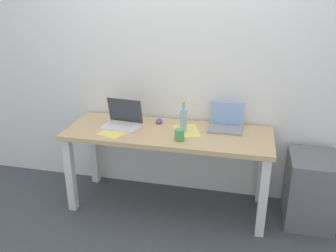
{
  "coord_description": "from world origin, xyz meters",
  "views": [
    {
      "loc": [
        0.65,
        -2.83,
        1.95
      ],
      "look_at": [
        0.0,
        0.0,
        0.8
      ],
      "focal_mm": 38.44,
      "sensor_mm": 36.0,
      "label": 1
    }
  ],
  "objects_px": {
    "desk": "(168,142)",
    "laptop_right": "(226,123)",
    "computer_mouse": "(159,121)",
    "beer_bottle": "(183,120)",
    "coffee_mug": "(179,135)",
    "filing_cabinet": "(310,189)",
    "laptop_left": "(122,121)"
  },
  "relations": [
    {
      "from": "laptop_left",
      "to": "beer_bottle",
      "type": "height_order",
      "value": "beer_bottle"
    },
    {
      "from": "desk",
      "to": "laptop_right",
      "type": "height_order",
      "value": "laptop_right"
    },
    {
      "from": "laptop_left",
      "to": "laptop_right",
      "type": "distance_m",
      "value": 0.92
    },
    {
      "from": "beer_bottle",
      "to": "filing_cabinet",
      "type": "relative_size",
      "value": 0.45
    },
    {
      "from": "laptop_left",
      "to": "computer_mouse",
      "type": "relative_size",
      "value": 3.46
    },
    {
      "from": "desk",
      "to": "laptop_left",
      "type": "bearing_deg",
      "value": 176.83
    },
    {
      "from": "coffee_mug",
      "to": "desk",
      "type": "bearing_deg",
      "value": 129.04
    },
    {
      "from": "laptop_right",
      "to": "computer_mouse",
      "type": "relative_size",
      "value": 3.0
    },
    {
      "from": "laptop_right",
      "to": "computer_mouse",
      "type": "bearing_deg",
      "value": 178.28
    },
    {
      "from": "desk",
      "to": "beer_bottle",
      "type": "relative_size",
      "value": 6.62
    },
    {
      "from": "laptop_left",
      "to": "filing_cabinet",
      "type": "bearing_deg",
      "value": 1.0
    },
    {
      "from": "laptop_left",
      "to": "filing_cabinet",
      "type": "height_order",
      "value": "laptop_left"
    },
    {
      "from": "coffee_mug",
      "to": "filing_cabinet",
      "type": "height_order",
      "value": "coffee_mug"
    },
    {
      "from": "coffee_mug",
      "to": "filing_cabinet",
      "type": "distance_m",
      "value": 1.24
    },
    {
      "from": "laptop_left",
      "to": "coffee_mug",
      "type": "distance_m",
      "value": 0.59
    },
    {
      "from": "laptop_right",
      "to": "computer_mouse",
      "type": "distance_m",
      "value": 0.61
    },
    {
      "from": "computer_mouse",
      "to": "coffee_mug",
      "type": "bearing_deg",
      "value": -66.54
    },
    {
      "from": "desk",
      "to": "laptop_right",
      "type": "xyz_separation_m",
      "value": [
        0.49,
        0.17,
        0.16
      ]
    },
    {
      "from": "desk",
      "to": "computer_mouse",
      "type": "height_order",
      "value": "computer_mouse"
    },
    {
      "from": "laptop_right",
      "to": "coffee_mug",
      "type": "height_order",
      "value": "laptop_right"
    },
    {
      "from": "computer_mouse",
      "to": "laptop_right",
      "type": "bearing_deg",
      "value": -14.75
    },
    {
      "from": "beer_bottle",
      "to": "coffee_mug",
      "type": "bearing_deg",
      "value": -88.3
    },
    {
      "from": "beer_bottle",
      "to": "filing_cabinet",
      "type": "xyz_separation_m",
      "value": [
        1.12,
        0.02,
        -0.55
      ]
    },
    {
      "from": "desk",
      "to": "laptop_left",
      "type": "height_order",
      "value": "laptop_left"
    },
    {
      "from": "desk",
      "to": "computer_mouse",
      "type": "xyz_separation_m",
      "value": [
        -0.13,
        0.19,
        0.12
      ]
    },
    {
      "from": "filing_cabinet",
      "to": "computer_mouse",
      "type": "bearing_deg",
      "value": 174.38
    },
    {
      "from": "laptop_right",
      "to": "beer_bottle",
      "type": "distance_m",
      "value": 0.39
    },
    {
      "from": "laptop_left",
      "to": "beer_bottle",
      "type": "xyz_separation_m",
      "value": [
        0.56,
        0.01,
        0.05
      ]
    },
    {
      "from": "laptop_left",
      "to": "laptop_right",
      "type": "height_order",
      "value": "laptop_left"
    },
    {
      "from": "beer_bottle",
      "to": "computer_mouse",
      "type": "distance_m",
      "value": 0.31
    },
    {
      "from": "computer_mouse",
      "to": "filing_cabinet",
      "type": "bearing_deg",
      "value": -18.65
    },
    {
      "from": "coffee_mug",
      "to": "filing_cabinet",
      "type": "relative_size",
      "value": 0.16
    }
  ]
}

